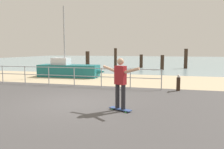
# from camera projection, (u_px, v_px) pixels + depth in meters

# --- Properties ---
(ground_plane) EXTENTS (24.00, 10.00, 0.04)m
(ground_plane) POSITION_uv_depth(u_px,v_px,m) (61.00, 111.00, 7.29)
(ground_plane) COLOR #474444
(ground_plane) RESTS_ON ground
(beach_strip) EXTENTS (24.00, 6.00, 0.04)m
(beach_strip) POSITION_uv_depth(u_px,v_px,m) (117.00, 79.00, 14.97)
(beach_strip) COLOR tan
(beach_strip) RESTS_ON ground
(sea_surface) EXTENTS (72.00, 50.00, 0.04)m
(sea_surface) POSITION_uv_depth(u_px,v_px,m) (152.00, 60.00, 41.86)
(sea_surface) COLOR #849EA3
(sea_surface) RESTS_ON ground
(railing_fence) EXTENTS (10.92, 0.05, 1.05)m
(railing_fence) POSITION_uv_depth(u_px,v_px,m) (61.00, 73.00, 12.23)
(railing_fence) COLOR #9EA0A5
(railing_fence) RESTS_ON ground
(sailboat) EXTENTS (4.98, 1.54, 5.10)m
(sailboat) POSITION_uv_depth(u_px,v_px,m) (71.00, 70.00, 16.13)
(sailboat) COLOR #19666B
(sailboat) RESTS_ON ground
(skateboard) EXTENTS (0.81, 0.52, 0.08)m
(skateboard) POSITION_uv_depth(u_px,v_px,m) (120.00, 109.00, 7.22)
(skateboard) COLOR #334C8C
(skateboard) RESTS_ON ground
(skateboarder) EXTENTS (1.35, 0.69, 1.65)m
(skateboarder) POSITION_uv_depth(u_px,v_px,m) (120.00, 80.00, 7.11)
(skateboarder) COLOR #26262B
(skateboarder) RESTS_ON skateboard
(bollard_short) EXTENTS (0.18, 0.18, 0.67)m
(bollard_short) POSITION_uv_depth(u_px,v_px,m) (178.00, 84.00, 10.66)
(bollard_short) COLOR #332319
(bollard_short) RESTS_ON ground
(seagull) EXTENTS (0.16, 0.49, 0.18)m
(seagull) POSITION_uv_depth(u_px,v_px,m) (179.00, 76.00, 10.60)
(seagull) COLOR white
(seagull) RESTS_ON bollard_short
(groyne_post_0) EXTENTS (0.38, 0.38, 1.84)m
(groyne_post_0) POSITION_uv_depth(u_px,v_px,m) (88.00, 61.00, 21.48)
(groyne_post_0) COLOR #332319
(groyne_post_0) RESTS_ON ground
(groyne_post_1) EXTENTS (0.30, 0.30, 2.15)m
(groyne_post_1) POSITION_uv_depth(u_px,v_px,m) (115.00, 59.00, 22.64)
(groyne_post_1) COLOR #332319
(groyne_post_1) RESTS_ON ground
(groyne_post_2) EXTENTS (0.36, 0.36, 1.47)m
(groyne_post_2) POSITION_uv_depth(u_px,v_px,m) (141.00, 61.00, 24.31)
(groyne_post_2) COLOR #332319
(groyne_post_2) RESTS_ON ground
(groyne_post_3) EXTENTS (0.35, 0.35, 1.47)m
(groyne_post_3) POSITION_uv_depth(u_px,v_px,m) (162.00, 63.00, 21.78)
(groyne_post_3) COLOR #332319
(groyne_post_3) RESTS_ON ground
(groyne_post_4) EXTENTS (0.37, 0.37, 2.10)m
(groyne_post_4) POSITION_uv_depth(u_px,v_px,m) (186.00, 59.00, 23.31)
(groyne_post_4) COLOR #332319
(groyne_post_4) RESTS_ON ground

